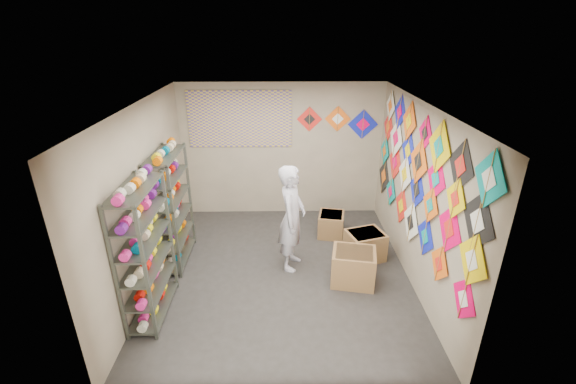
{
  "coord_description": "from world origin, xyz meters",
  "views": [
    {
      "loc": [
        0.01,
        -5.16,
        3.69
      ],
      "look_at": [
        0.1,
        0.3,
        1.3
      ],
      "focal_mm": 24.0,
      "sensor_mm": 36.0,
      "label": 1
    }
  ],
  "objects_px": {
    "shelf_rack_front": "(146,253)",
    "shopkeeper": "(292,218)",
    "carton_c": "(331,224)",
    "shelf_rack_back": "(172,209)",
    "carton_b": "(365,245)",
    "carton_a": "(353,267)"
  },
  "relations": [
    {
      "from": "carton_c",
      "to": "shopkeeper",
      "type": "bearing_deg",
      "value": -116.95
    },
    {
      "from": "carton_a",
      "to": "carton_b",
      "type": "relative_size",
      "value": 1.08
    },
    {
      "from": "shelf_rack_back",
      "to": "carton_b",
      "type": "relative_size",
      "value": 3.18
    },
    {
      "from": "carton_c",
      "to": "carton_a",
      "type": "bearing_deg",
      "value": -72.79
    },
    {
      "from": "shelf_rack_front",
      "to": "shelf_rack_back",
      "type": "bearing_deg",
      "value": 90.0
    },
    {
      "from": "shelf_rack_back",
      "to": "carton_b",
      "type": "distance_m",
      "value": 3.26
    },
    {
      "from": "carton_a",
      "to": "carton_b",
      "type": "distance_m",
      "value": 0.73
    },
    {
      "from": "shelf_rack_back",
      "to": "carton_c",
      "type": "distance_m",
      "value": 2.91
    },
    {
      "from": "shopkeeper",
      "to": "carton_a",
      "type": "distance_m",
      "value": 1.21
    },
    {
      "from": "shelf_rack_back",
      "to": "carton_b",
      "type": "xyz_separation_m",
      "value": [
        3.19,
        -0.02,
        -0.71
      ]
    },
    {
      "from": "shelf_rack_back",
      "to": "shopkeeper",
      "type": "distance_m",
      "value": 1.95
    },
    {
      "from": "carton_c",
      "to": "shelf_rack_front",
      "type": "bearing_deg",
      "value": -131.82
    },
    {
      "from": "shelf_rack_back",
      "to": "carton_b",
      "type": "bearing_deg",
      "value": -0.41
    },
    {
      "from": "shopkeeper",
      "to": "carton_a",
      "type": "xyz_separation_m",
      "value": [
        0.93,
        -0.46,
        -0.61
      ]
    },
    {
      "from": "shelf_rack_front",
      "to": "shopkeeper",
      "type": "xyz_separation_m",
      "value": [
        1.94,
        1.08,
        -0.07
      ]
    },
    {
      "from": "shopkeeper",
      "to": "carton_b",
      "type": "relative_size",
      "value": 2.94
    },
    {
      "from": "shopkeeper",
      "to": "carton_c",
      "type": "relative_size",
      "value": 3.5
    },
    {
      "from": "shelf_rack_front",
      "to": "shopkeeper",
      "type": "height_order",
      "value": "shelf_rack_front"
    },
    {
      "from": "carton_b",
      "to": "shopkeeper",
      "type": "bearing_deg",
      "value": 171.68
    },
    {
      "from": "shelf_rack_back",
      "to": "carton_c",
      "type": "relative_size",
      "value": 3.78
    },
    {
      "from": "shopkeeper",
      "to": "carton_a",
      "type": "relative_size",
      "value": 2.72
    },
    {
      "from": "shopkeeper",
      "to": "carton_c",
      "type": "distance_m",
      "value": 1.42
    }
  ]
}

